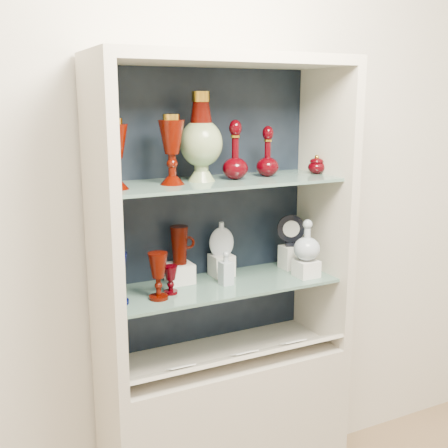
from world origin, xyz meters
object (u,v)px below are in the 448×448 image
clear_round_decanter (307,241)px  cameo_medallion (291,230)px  ruby_decanter_b (268,150)px  ruby_goblet_tall (158,276)px  pedestal_lamp_right (172,150)px  clear_square_bottle (226,268)px  ruby_goblet_small (171,280)px  cobalt_goblet (117,279)px  ruby_pitcher (179,245)px  lidded_bowl (317,164)px  ruby_decanter_a (235,146)px  flat_flask (221,238)px  enamel_urn (201,137)px  pedestal_lamp_left (115,154)px

clear_round_decanter → cameo_medallion: (0.01, 0.13, 0.02)m
ruby_decanter_b → ruby_goblet_tall: size_ratio=1.21×
pedestal_lamp_right → clear_square_bottle: pedestal_lamp_right is taller
ruby_decanter_b → ruby_goblet_small: ruby_decanter_b is taller
cobalt_goblet → ruby_pitcher: 0.32m
lidded_bowl → pedestal_lamp_right: bearing=-179.2°
ruby_decanter_a → cobalt_goblet: size_ratio=1.35×
cobalt_goblet → flat_flask: bearing=15.4°
pedestal_lamp_right → enamel_urn: enamel_urn is taller
cobalt_goblet → ruby_goblet_tall: bearing=-7.0°
lidded_bowl → ruby_goblet_small: lidded_bowl is taller
pedestal_lamp_left → cobalt_goblet: pedestal_lamp_left is taller
pedestal_lamp_left → clear_round_decanter: (0.78, -0.04, -0.39)m
enamel_urn → ruby_goblet_small: 0.56m
cobalt_goblet → ruby_goblet_tall: size_ratio=1.07×
cobalt_goblet → flat_flask: 0.51m
ruby_goblet_small → flat_flask: bearing=23.4°
ruby_goblet_tall → ruby_decanter_b: bearing=8.1°
ruby_pitcher → cameo_medallion: (0.51, -0.03, 0.01)m
clear_square_bottle → pedestal_lamp_left: bearing=-178.5°
lidded_bowl → flat_flask: bearing=165.5°
pedestal_lamp_left → ruby_decanter_a: ruby_decanter_a is taller
ruby_decanter_a → ruby_decanter_b: (0.16, 0.02, -0.02)m
ruby_decanter_a → clear_square_bottle: size_ratio=1.88×
enamel_urn → ruby_goblet_small: enamel_urn is taller
enamel_urn → clear_square_bottle: bearing=-22.4°
pedestal_lamp_left → ruby_decanter_a: 0.48m
ruby_goblet_small → ruby_pitcher: 0.17m
enamel_urn → ruby_pitcher: 0.44m
pedestal_lamp_left → lidded_bowl: (0.86, 0.02, -0.08)m
lidded_bowl → clear_square_bottle: lidded_bowl is taller
enamel_urn → clear_round_decanter: 0.62m
ruby_decanter_a → flat_flask: size_ratio=1.78×
enamel_urn → clear_round_decanter: size_ratio=2.03×
pedestal_lamp_right → cobalt_goblet: size_ratio=1.34×
pedestal_lamp_right → cameo_medallion: size_ratio=1.78×
ruby_goblet_small → cameo_medallion: size_ratio=0.77×
ruby_decanter_b → clear_square_bottle: size_ratio=1.56×
pedestal_lamp_left → ruby_goblet_tall: 0.47m
ruby_goblet_small → ruby_pitcher: size_ratio=0.72×
cobalt_goblet → flat_flask: flat_flask is taller
enamel_urn → lidded_bowl: enamel_urn is taller
clear_round_decanter → cameo_medallion: size_ratio=1.16×
lidded_bowl → cameo_medallion: 0.31m
flat_flask → clear_round_decanter: bearing=-13.2°
ruby_goblet_tall → clear_round_decanter: clear_round_decanter is taller
clear_round_decanter → enamel_urn: bearing=168.0°
ruby_goblet_small → ruby_pitcher: (0.08, 0.11, 0.10)m
pedestal_lamp_right → ruby_pitcher: (0.06, 0.10, -0.39)m
ruby_goblet_tall → clear_square_bottle: (0.30, 0.04, -0.02)m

